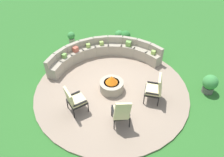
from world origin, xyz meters
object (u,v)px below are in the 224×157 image
Objects in this scene: potted_plant_3 at (210,84)px; potted_plant_0 at (71,38)px; lounge_chair_front_left at (74,99)px; potted_plant_1 at (125,36)px; lounge_chair_back_left at (156,88)px; lounge_chair_front_right at (121,112)px; potted_plant_2 at (119,36)px; curved_stone_bench at (103,53)px; fire_pit at (112,85)px.

potted_plant_0 is at bearing 153.14° from potted_plant_3.
lounge_chair_front_left reaches higher than potted_plant_1.
potted_plant_3 is (2.03, 0.61, -0.22)m from lounge_chair_back_left.
potted_plant_3 is at bearing 16.90° from lounge_chair_front_right.
potted_plant_0 is (-2.52, 4.63, -0.27)m from lounge_chair_front_right.
potted_plant_0 is at bearing -171.13° from potted_plant_2.
lounge_chair_front_left is at bearing -164.39° from potted_plant_3.
curved_stone_bench is 4.29× the size of lounge_chair_back_left.
lounge_chair_front_right is 5.28m from potted_plant_0.
curved_stone_bench reaches higher than potted_plant_1.
lounge_chair_front_right is (0.40, -1.53, 0.31)m from fire_pit.
potted_plant_3 reaches higher than potted_plant_0.
potted_plant_1 is at bearing -11.35° from potted_plant_2.
lounge_chair_front_right is (1.54, -0.44, 0.02)m from lounge_chair_front_left.
lounge_chair_back_left reaches higher than fire_pit.
potted_plant_1 is (2.54, 0.29, -0.00)m from potted_plant_0.
lounge_chair_back_left is (2.67, 0.71, 0.01)m from lounge_chair_front_left.
lounge_chair_front_left is (-0.64, -2.97, 0.23)m from curved_stone_bench.
curved_stone_bench is at bearing -111.36° from potted_plant_2.
curved_stone_bench is 7.59× the size of potted_plant_2.
lounge_chair_front_left is at bearing -136.25° from fire_pit.
fire_pit is 3.57m from potted_plant_3.
curved_stone_bench is (-0.50, 1.88, 0.07)m from fire_pit.
potted_plant_3 reaches higher than potted_plant_1.
potted_plant_1 is at bearing 6.43° from potted_plant_0.
lounge_chair_front_right is at bearing 37.78° from lounge_chair_front_left.
potted_plant_1 is (1.56, 4.47, -0.26)m from lounge_chair_front_left.
lounge_chair_back_left is 2.13m from potted_plant_3.
potted_plant_0 reaches higher than potted_plant_1.
potted_plant_2 is (2.23, 0.35, -0.01)m from potted_plant_0.
lounge_chair_front_left reaches higher than potted_plant_3.
potted_plant_1 is at bearing 124.50° from lounge_chair_front_left.
curved_stone_bench is 7.25× the size of potted_plant_1.
lounge_chair_front_right is 1.77× the size of potted_plant_0.
lounge_chair_back_left reaches higher than potted_plant_2.
lounge_chair_front_right is 1.05× the size of lounge_chair_back_left.
potted_plant_1 is at bearing 25.47° from lounge_chair_back_left.
lounge_chair_front_right reaches higher than potted_plant_2.
potted_plant_0 is 0.85× the size of potted_plant_3.
potted_plant_2 is 4.72m from potted_plant_3.
lounge_chair_front_right is at bearing -90.22° from potted_plant_1.
lounge_chair_front_left is at bearing 151.83° from lounge_chair_front_right.
lounge_chair_front_left is 2.76m from lounge_chair_back_left.
potted_plant_3 is at bearing -64.29° from lounge_chair_back_left.
fire_pit is 1.37× the size of potted_plant_0.
potted_plant_0 is (-2.12, 3.10, 0.04)m from fire_pit.
fire_pit reaches higher than potted_plant_0.
fire_pit is 0.19× the size of curved_stone_bench.
potted_plant_2 is at bearing 68.64° from curved_stone_bench.
fire_pit is 3.41m from potted_plant_1.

